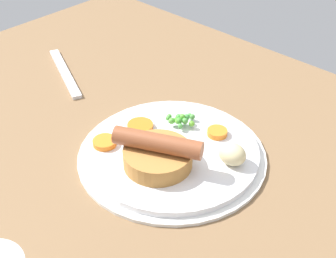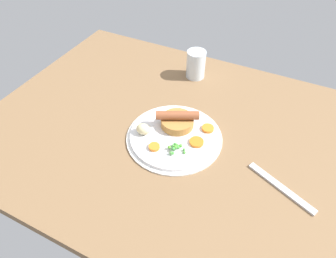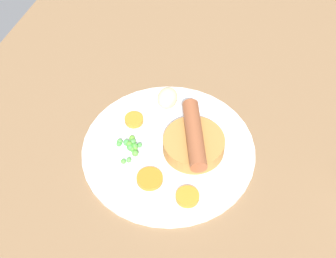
% 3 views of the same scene
% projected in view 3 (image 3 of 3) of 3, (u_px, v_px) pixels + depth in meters
% --- Properties ---
extents(dining_table, '(1.10, 0.80, 0.03)m').
position_uv_depth(dining_table, '(189.00, 159.00, 0.86)').
color(dining_table, brown).
rests_on(dining_table, ground).
extents(dinner_plate, '(0.26, 0.26, 0.01)m').
position_uv_depth(dinner_plate, '(169.00, 150.00, 0.85)').
color(dinner_plate, silver).
rests_on(dinner_plate, dining_table).
extents(sausage_pudding, '(0.12, 0.09, 0.05)m').
position_uv_depth(sausage_pudding, '(194.00, 142.00, 0.82)').
color(sausage_pudding, '#AD7538').
rests_on(sausage_pudding, dinner_plate).
extents(pea_pile, '(0.05, 0.04, 0.02)m').
position_uv_depth(pea_pile, '(130.00, 146.00, 0.83)').
color(pea_pile, '#4A9D41').
rests_on(pea_pile, dinner_plate).
extents(potato_chunk_0, '(0.04, 0.03, 0.03)m').
position_uv_depth(potato_chunk_0, '(167.00, 98.00, 0.88)').
color(potato_chunk_0, beige).
rests_on(potato_chunk_0, dinner_plate).
extents(carrot_slice_1, '(0.04, 0.04, 0.01)m').
position_uv_depth(carrot_slice_1, '(134.00, 120.00, 0.87)').
color(carrot_slice_1, orange).
rests_on(carrot_slice_1, dinner_plate).
extents(carrot_slice_2, '(0.05, 0.05, 0.01)m').
position_uv_depth(carrot_slice_2, '(150.00, 179.00, 0.80)').
color(carrot_slice_2, orange).
rests_on(carrot_slice_2, dinner_plate).
extents(carrot_slice_3, '(0.04, 0.04, 0.01)m').
position_uv_depth(carrot_slice_3, '(187.00, 197.00, 0.78)').
color(carrot_slice_3, orange).
rests_on(carrot_slice_3, dinner_plate).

